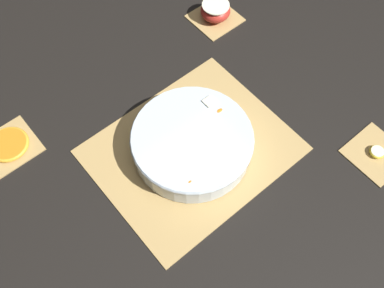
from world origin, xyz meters
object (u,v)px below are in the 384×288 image
object	(u,v)px
fruit_salad_bowl	(192,142)
apple_half	(215,11)
orange_slice_whole	(8,144)
banana_coin_single	(377,152)

from	to	relation	value
fruit_salad_bowl	apple_half	bearing A→B (deg)	-138.60
orange_slice_whole	apple_half	bearing A→B (deg)	180.00
fruit_salad_bowl	orange_slice_whole	bearing A→B (deg)	-41.30
apple_half	orange_slice_whole	world-z (taller)	apple_half
apple_half	banana_coin_single	size ratio (longest dim) A/B	2.27
fruit_salad_bowl	banana_coin_single	distance (m)	0.42
apple_half	banana_coin_single	world-z (taller)	apple_half
fruit_salad_bowl	apple_half	distance (m)	0.42
banana_coin_single	fruit_salad_bowl	bearing A→B (deg)	-41.36
fruit_salad_bowl	apple_half	world-z (taller)	fruit_salad_bowl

